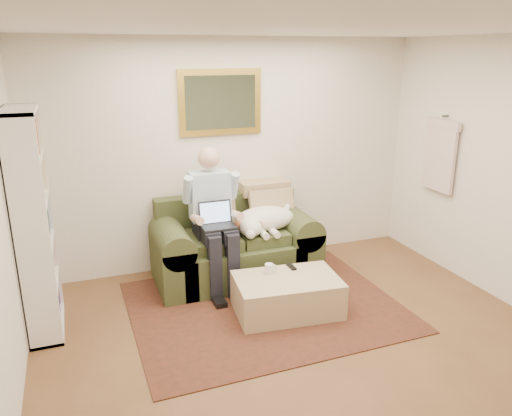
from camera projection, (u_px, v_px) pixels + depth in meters
room_shell at (317, 207)px, 3.82m from camera, size 4.51×5.00×2.61m
rug at (265, 306)px, 4.98m from camera, size 2.61×2.10×0.01m
sofa at (235, 251)px, 5.57m from camera, size 1.77×0.90×1.06m
seated_man at (215, 221)px, 5.20m from camera, size 0.58×0.84×1.49m
laptop at (217, 220)px, 5.13m from camera, size 0.34×0.27×0.25m
sleeping_dog at (265, 219)px, 5.48m from camera, size 0.73×0.46×0.27m
ottoman at (287, 295)px, 4.83m from camera, size 1.05×0.73×0.36m
coffee_mug at (269, 269)px, 4.86m from camera, size 0.08×0.08×0.10m
tv_remote at (291, 267)px, 5.01m from camera, size 0.05×0.15×0.02m
bookshelf at (34, 225)px, 4.33m from camera, size 0.28×0.80×2.00m
wall_mirror at (220, 102)px, 5.49m from camera, size 0.94×0.04×0.72m
hanging_shirt at (440, 152)px, 5.65m from camera, size 0.06×0.52×0.90m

